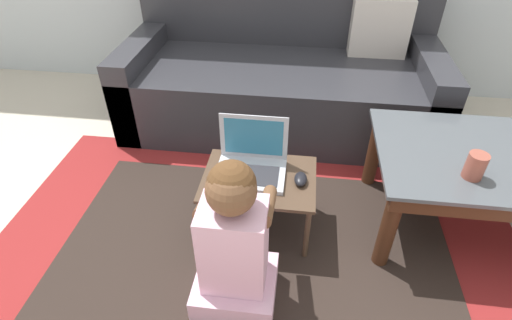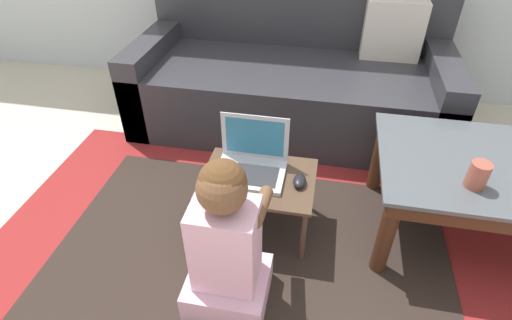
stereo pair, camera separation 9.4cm
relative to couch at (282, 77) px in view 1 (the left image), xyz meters
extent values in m
plane|color=beige|center=(-0.06, -1.32, -0.29)|extent=(16.00, 16.00, 0.00)
cube|color=maroon|center=(-0.02, -1.29, -0.29)|extent=(2.49, 1.72, 0.01)
cube|color=#2D231E|center=(-0.02, -1.29, -0.29)|extent=(1.79, 1.24, 0.00)
cube|color=#2D2D33|center=(-0.01, -0.06, -0.08)|extent=(1.97, 0.94, 0.43)
cube|color=#2D2D33|center=(-0.01, 0.31, 0.35)|extent=(1.97, 0.21, 0.43)
cube|color=#2D2D33|center=(-0.91, -0.06, -0.02)|extent=(0.16, 0.94, 0.55)
cube|color=#2D2D33|center=(0.89, -0.06, -0.02)|extent=(0.16, 0.94, 0.55)
cube|color=beige|center=(0.59, 0.13, 0.31)|extent=(0.36, 0.14, 0.36)
cube|color=#4C5156|center=(1.05, -0.95, 0.14)|extent=(1.12, 0.67, 0.02)
cube|color=#422314|center=(1.05, -0.95, 0.09)|extent=(1.08, 0.64, 0.07)
cylinder|color=#422314|center=(0.55, -1.23, -0.08)|extent=(0.07, 0.07, 0.42)
cylinder|color=#422314|center=(0.55, -0.67, -0.08)|extent=(0.07, 0.07, 0.42)
cube|color=#4C3828|center=(-0.02, -1.08, 0.01)|extent=(0.51, 0.38, 0.02)
cylinder|color=#4C3828|center=(-0.25, -1.25, -0.15)|extent=(0.02, 0.02, 0.30)
cylinder|color=#4C3828|center=(0.21, -1.25, -0.15)|extent=(0.02, 0.02, 0.30)
cylinder|color=#4C3828|center=(-0.25, -0.91, -0.15)|extent=(0.02, 0.02, 0.30)
cylinder|color=#4C3828|center=(0.21, -0.91, -0.15)|extent=(0.02, 0.02, 0.30)
cube|color=#B7BCC6|center=(-0.07, -1.07, 0.03)|extent=(0.31, 0.24, 0.02)
cube|color=#28282D|center=(-0.07, -1.09, 0.04)|extent=(0.26, 0.14, 0.00)
cube|color=#B7BCC6|center=(-0.07, -0.95, 0.15)|extent=(0.31, 0.01, 0.23)
cube|color=teal|center=(-0.07, -0.96, 0.15)|extent=(0.27, 0.00, 0.19)
ellipsoid|color=black|center=(0.16, -1.09, 0.04)|extent=(0.06, 0.09, 0.04)
cube|color=#E5B2CC|center=(-0.07, -1.50, -0.22)|extent=(0.32, 0.29, 0.14)
cube|color=#E5B2CC|center=(-0.07, -1.50, 0.04)|extent=(0.24, 0.19, 0.37)
sphere|color=brown|center=(-0.07, -1.50, 0.31)|extent=(0.17, 0.17, 0.17)
sphere|color=brown|center=(-0.07, -1.49, 0.33)|extent=(0.17, 0.17, 0.17)
cylinder|color=brown|center=(-0.18, -1.38, 0.14)|extent=(0.06, 0.27, 0.13)
cylinder|color=brown|center=(0.04, -1.38, 0.14)|extent=(0.06, 0.27, 0.13)
cylinder|color=#994C3D|center=(0.84, -1.12, 0.20)|extent=(0.08, 0.08, 0.11)
camera|label=1|loc=(0.14, -2.45, 1.17)|focal=28.00mm
camera|label=2|loc=(0.23, -2.44, 1.17)|focal=28.00mm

